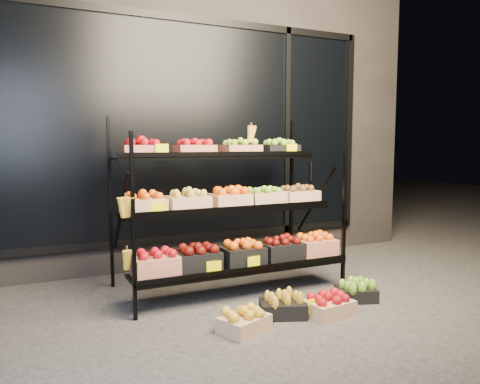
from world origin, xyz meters
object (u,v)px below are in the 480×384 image
floor_crate_midleft (283,305)px  floor_crate_midright (329,305)px  display_rack (229,208)px  floor_crate_left (244,320)px

floor_crate_midleft → floor_crate_midright: 0.38m
display_rack → floor_crate_midright: display_rack is taller
floor_crate_left → floor_crate_midleft: 0.45m
display_rack → floor_crate_midleft: 1.11m
floor_crate_midleft → floor_crate_midright: floor_crate_midright is taller
display_rack → floor_crate_midright: (0.44, -1.00, -0.70)m
display_rack → floor_crate_left: display_rack is taller
floor_crate_left → floor_crate_midright: 0.77m
floor_crate_midleft → floor_crate_midright: bearing=-1.9°
display_rack → floor_crate_midright: size_ratio=5.46×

